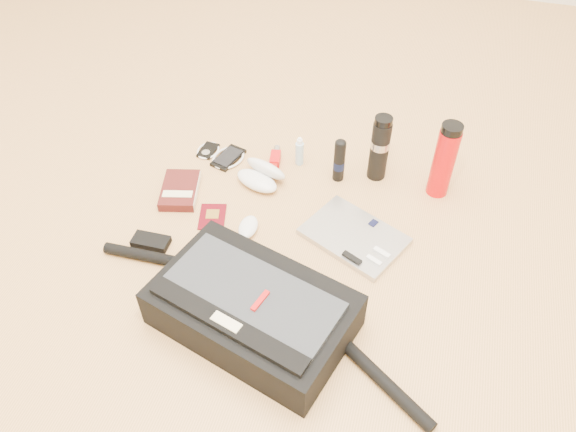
{
  "coord_description": "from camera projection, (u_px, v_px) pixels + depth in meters",
  "views": [
    {
      "loc": [
        0.35,
        -1.04,
        1.29
      ],
      "look_at": [
        0.02,
        0.11,
        0.06
      ],
      "focal_mm": 35.0,
      "sensor_mm": 36.0,
      "label": 1
    }
  ],
  "objects": [
    {
      "name": "thermos_red",
      "position": [
        444.0,
        160.0,
        1.78
      ],
      "size": [
        0.09,
        0.09,
        0.27
      ],
      "rotation": [
        0.0,
        0.0,
        0.27
      ],
      "color": "red",
      "rests_on": "ground"
    },
    {
      "name": "messenger_bag",
      "position": [
        252.0,
        309.0,
        1.47
      ],
      "size": [
        1.01,
        0.44,
        0.14
      ],
      "rotation": [
        0.0,
        0.0,
        -0.28
      ],
      "color": "black",
      "rests_on": "ground"
    },
    {
      "name": "mouse",
      "position": [
        248.0,
        227.0,
        1.74
      ],
      "size": [
        0.06,
        0.1,
        0.03
      ],
      "rotation": [
        0.0,
        0.0,
        0.07
      ],
      "color": "silver",
      "rests_on": "ground"
    },
    {
      "name": "passport",
      "position": [
        212.0,
        217.0,
        1.79
      ],
      "size": [
        0.11,
        0.13,
        0.01
      ],
      "rotation": [
        0.0,
        0.0,
        0.27
      ],
      "color": "#4C040C",
      "rests_on": "ground"
    },
    {
      "name": "phone",
      "position": [
        228.0,
        158.0,
        1.99
      ],
      "size": [
        0.13,
        0.14,
        0.01
      ],
      "rotation": [
        0.0,
        0.0,
        -0.26
      ],
      "color": "black",
      "rests_on": "ground"
    },
    {
      "name": "spray_bottle",
      "position": [
        300.0,
        152.0,
        1.95
      ],
      "size": [
        0.04,
        0.04,
        0.11
      ],
      "rotation": [
        0.0,
        0.0,
        -0.26
      ],
      "color": "#9EC6DB",
      "rests_on": "ground"
    },
    {
      "name": "aerosol_can",
      "position": [
        339.0,
        160.0,
        1.87
      ],
      "size": [
        0.05,
        0.05,
        0.16
      ],
      "rotation": [
        0.0,
        0.0,
        -0.4
      ],
      "color": "black",
      "rests_on": "ground"
    },
    {
      "name": "ground",
      "position": [
        271.0,
        254.0,
        1.69
      ],
      "size": [
        4.0,
        4.0,
        0.0
      ],
      "primitive_type": "plane",
      "color": "tan",
      "rests_on": "ground"
    },
    {
      "name": "ipod",
      "position": [
        208.0,
        151.0,
        2.02
      ],
      "size": [
        0.08,
        0.09,
        0.01
      ],
      "rotation": [
        0.0,
        0.0,
        -0.07
      ],
      "color": "black",
      "rests_on": "ground"
    },
    {
      "name": "inhaler",
      "position": [
        275.0,
        158.0,
        1.97
      ],
      "size": [
        0.05,
        0.12,
        0.03
      ],
      "rotation": [
        0.0,
        0.0,
        0.18
      ],
      "color": "red",
      "rests_on": "ground"
    },
    {
      "name": "book",
      "position": [
        180.0,
        190.0,
        1.86
      ],
      "size": [
        0.16,
        0.2,
        0.03
      ],
      "rotation": [
        0.0,
        0.0,
        0.26
      ],
      "color": "#411210",
      "rests_on": "ground"
    },
    {
      "name": "laptop",
      "position": [
        354.0,
        236.0,
        1.72
      ],
      "size": [
        0.35,
        0.31,
        0.03
      ],
      "rotation": [
        0.0,
        0.0,
        -0.44
      ],
      "color": "#ACACAF",
      "rests_on": "ground"
    },
    {
      "name": "thermos_black",
      "position": [
        380.0,
        148.0,
        1.85
      ],
      "size": [
        0.08,
        0.08,
        0.24
      ],
      "rotation": [
        0.0,
        0.0,
        -0.31
      ],
      "color": "black",
      "rests_on": "ground"
    },
    {
      "name": "sunglasses_case",
      "position": [
        261.0,
        175.0,
        1.89
      ],
      "size": [
        0.19,
        0.18,
        0.09
      ],
      "rotation": [
        0.0,
        0.0,
        -0.35
      ],
      "color": "silver",
      "rests_on": "ground"
    }
  ]
}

